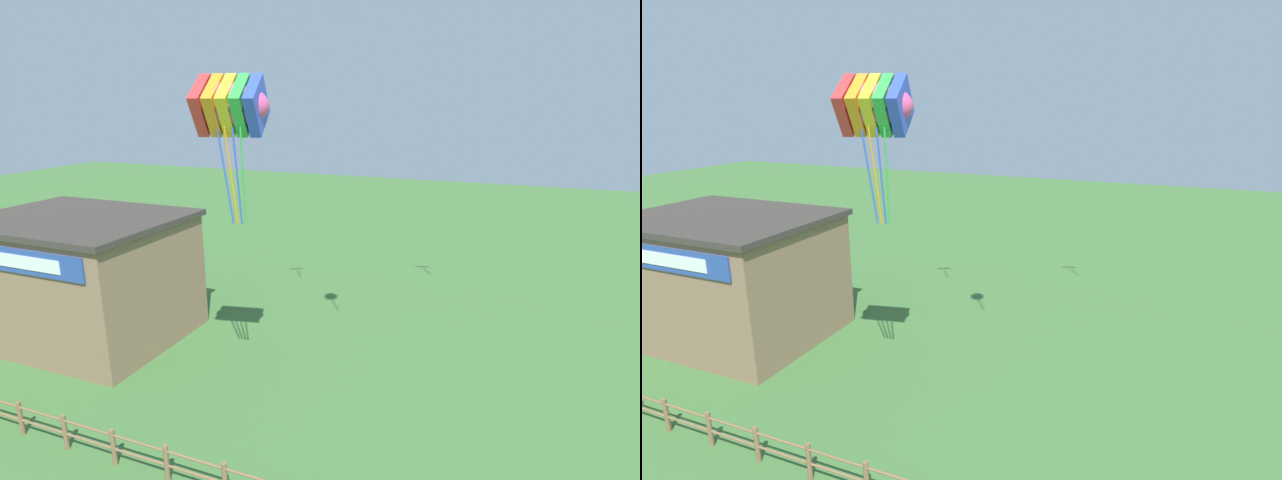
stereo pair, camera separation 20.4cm
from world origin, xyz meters
The scene contains 2 objects.
seaside_building centered at (-12.19, 11.49, 2.62)m, with size 8.28×6.26×5.22m.
kite_rainbow_parafoil centered at (-3.52, 9.54, 9.60)m, with size 2.60×2.18×4.36m.
Camera 2 is at (4.40, -3.16, 9.77)m, focal length 28.00 mm.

